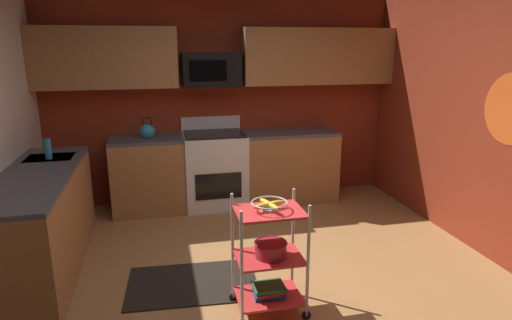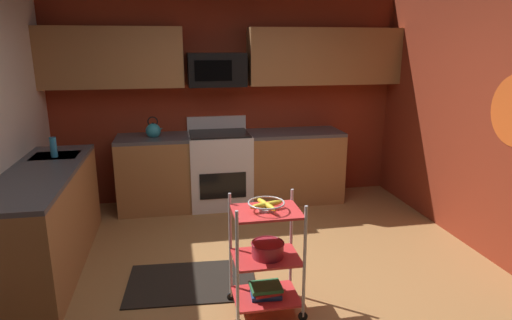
% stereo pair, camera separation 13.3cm
% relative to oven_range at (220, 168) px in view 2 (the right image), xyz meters
% --- Properties ---
extents(floor, '(4.40, 4.80, 0.04)m').
position_rel_oven_range_xyz_m(floor, '(0.16, -2.10, -0.50)').
color(floor, '#A87542').
rests_on(floor, ground).
extents(wall_back, '(4.52, 0.06, 2.60)m').
position_rel_oven_range_xyz_m(wall_back, '(0.16, 0.33, 0.82)').
color(wall_back, maroon).
rests_on(wall_back, ground).
extents(counter_run, '(3.61, 2.64, 0.92)m').
position_rel_oven_range_xyz_m(counter_run, '(-0.65, -0.56, -0.01)').
color(counter_run, '#9E6B3D').
rests_on(counter_run, ground).
extents(oven_range, '(0.76, 0.65, 1.10)m').
position_rel_oven_range_xyz_m(oven_range, '(0.00, 0.00, 0.00)').
color(oven_range, white).
rests_on(oven_range, ground).
extents(upper_cabinets, '(4.40, 0.33, 0.70)m').
position_rel_oven_range_xyz_m(upper_cabinets, '(0.20, 0.13, 1.37)').
color(upper_cabinets, '#9E6B3D').
extents(microwave, '(0.70, 0.39, 0.40)m').
position_rel_oven_range_xyz_m(microwave, '(-0.00, 0.10, 1.22)').
color(microwave, black).
extents(rolling_cart, '(0.56, 0.39, 0.91)m').
position_rel_oven_range_xyz_m(rolling_cart, '(0.08, -2.40, -0.03)').
color(rolling_cart, silver).
rests_on(rolling_cart, ground).
extents(fruit_bowl, '(0.27, 0.27, 0.07)m').
position_rel_oven_range_xyz_m(fruit_bowl, '(0.08, -2.40, 0.40)').
color(fruit_bowl, silver).
rests_on(fruit_bowl, rolling_cart).
extents(mixing_bowl_large, '(0.25, 0.25, 0.11)m').
position_rel_oven_range_xyz_m(mixing_bowl_large, '(0.10, -2.40, 0.04)').
color(mixing_bowl_large, maroon).
rests_on(mixing_bowl_large, rolling_cart).
extents(book_stack, '(0.24, 0.20, 0.09)m').
position_rel_oven_range_xyz_m(book_stack, '(0.08, -2.40, -0.31)').
color(book_stack, '#1E4C8C').
rests_on(book_stack, rolling_cart).
extents(kettle, '(0.21, 0.18, 0.26)m').
position_rel_oven_range_xyz_m(kettle, '(-0.79, -0.00, 0.52)').
color(kettle, teal).
rests_on(kettle, counter_run).
extents(dish_soap_bottle, '(0.06, 0.06, 0.20)m').
position_rel_oven_range_xyz_m(dish_soap_bottle, '(-1.73, -0.82, 0.54)').
color(dish_soap_bottle, '#2D8CBF').
rests_on(dish_soap_bottle, counter_run).
extents(floor_rug, '(1.14, 0.77, 0.01)m').
position_rel_oven_range_xyz_m(floor_rug, '(-0.46, -1.88, -0.47)').
color(floor_rug, black).
rests_on(floor_rug, ground).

